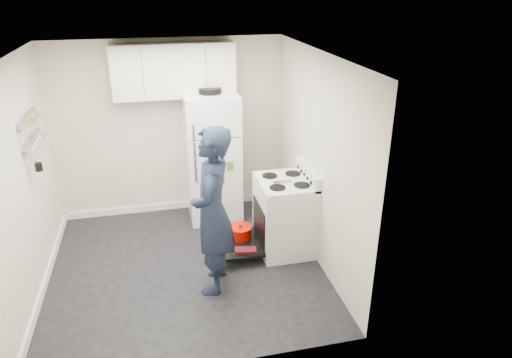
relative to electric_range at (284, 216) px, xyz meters
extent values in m
cube|color=black|center=(-1.26, -0.15, -0.47)|extent=(3.20, 3.20, 0.01)
cube|color=white|center=(-1.26, -0.15, 2.03)|extent=(3.20, 3.20, 0.01)
cube|color=beige|center=(-1.26, 1.45, 0.78)|extent=(3.20, 0.01, 2.50)
cube|color=beige|center=(-1.26, -1.75, 0.78)|extent=(3.20, 0.01, 2.50)
cube|color=beige|center=(-2.86, -0.15, 0.78)|extent=(0.01, 3.20, 2.50)
cube|color=beige|center=(0.34, -0.15, 0.78)|extent=(0.01, 3.20, 2.50)
cube|color=white|center=(-2.85, -0.15, -0.42)|extent=(0.03, 3.20, 0.10)
cube|color=white|center=(-1.26, 1.44, -0.42)|extent=(3.20, 0.03, 0.10)
cube|color=silver|center=(0.01, 0.00, -0.01)|extent=(0.65, 0.76, 0.92)
cube|color=black|center=(-0.06, 0.00, -0.07)|extent=(0.53, 0.60, 0.52)
cube|color=orange|center=(0.21, 0.00, -0.07)|extent=(0.02, 0.56, 0.46)
cylinder|color=black|center=(-0.01, 0.00, -0.25)|extent=(0.34, 0.34, 0.02)
cube|color=silver|center=(0.30, 0.00, 0.54)|extent=(0.08, 0.76, 0.18)
cube|color=silver|center=(0.01, 0.00, 0.47)|extent=(0.65, 0.76, 0.03)
cube|color=#B2B2B7|center=(-0.04, -0.05, 0.50)|extent=(0.22, 0.03, 0.01)
cube|color=black|center=(-0.59, 0.00, -0.32)|extent=(0.55, 0.70, 0.03)
cylinder|color=#B2B2B7|center=(-0.83, 0.00, -0.29)|extent=(0.02, 0.66, 0.02)
cylinder|color=#B60C01|center=(-0.53, 0.12, -0.24)|extent=(0.29, 0.29, 0.13)
cylinder|color=#B60C01|center=(-0.53, 0.12, -0.16)|extent=(0.30, 0.30, 0.02)
sphere|color=#B60C01|center=(-0.53, 0.12, -0.13)|extent=(0.04, 0.04, 0.04)
cube|color=maroon|center=(-0.54, -0.23, -0.29)|extent=(0.28, 0.18, 0.04)
cube|color=maroon|center=(-0.54, 0.27, -0.29)|extent=(0.26, 0.13, 0.04)
cube|color=white|center=(-0.72, 1.10, 0.44)|extent=(0.72, 0.70, 1.81)
cube|color=#4C4C4C|center=(-0.72, 0.75, 0.83)|extent=(0.68, 0.01, 0.01)
cube|color=#B2B2B7|center=(-1.00, 0.73, 0.95)|extent=(0.03, 0.03, 0.20)
cube|color=#B2B2B7|center=(-1.00, 0.73, 0.53)|extent=(0.03, 0.03, 0.55)
cylinder|color=black|center=(-0.72, 1.10, 1.38)|extent=(0.30, 0.30, 0.07)
cube|color=#B0324C|center=(-0.67, 0.74, 0.23)|extent=(0.10, 0.01, 0.10)
cube|color=#3C852C|center=(-0.54, 0.74, 0.43)|extent=(0.09, 0.01, 0.12)
cube|color=white|center=(-0.77, 0.74, 0.58)|extent=(0.12, 0.01, 0.16)
cube|color=#C87E2F|center=(-0.87, 0.74, 0.81)|extent=(0.06, 0.01, 0.06)
cube|color=silver|center=(-1.16, 1.28, 1.63)|extent=(1.60, 0.33, 0.70)
cube|color=#B2B2B7|center=(-2.78, 0.35, 1.33)|extent=(0.14, 0.60, 0.02)
cube|color=#B2B2B7|center=(-2.78, 0.35, 1.08)|extent=(0.14, 0.60, 0.02)
cylinder|color=black|center=(-2.75, 0.17, 0.85)|extent=(0.08, 0.08, 0.09)
imported|color=#172035|center=(-0.96, -0.58, 0.47)|extent=(0.62, 0.78, 1.88)
camera|label=1|loc=(-1.48, -4.85, 2.74)|focal=32.00mm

